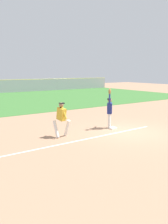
# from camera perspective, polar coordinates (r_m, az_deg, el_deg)

# --- Properties ---
(ground_plane) EXTENTS (81.09, 81.09, 0.00)m
(ground_plane) POSITION_cam_1_polar(r_m,az_deg,el_deg) (13.15, 10.21, -4.63)
(ground_plane) COLOR tan
(outfield_grass) EXTENTS (41.45, 19.00, 0.01)m
(outfield_grass) POSITION_cam_1_polar(r_m,az_deg,el_deg) (28.05, -15.79, 2.81)
(outfield_grass) COLOR #3D7533
(outfield_grass) RESTS_ON ground_plane
(chalk_foul_line) EXTENTS (12.00, 0.36, 0.01)m
(chalk_foul_line) POSITION_cam_1_polar(r_m,az_deg,el_deg) (10.76, -6.23, -7.78)
(chalk_foul_line) COLOR white
(chalk_foul_line) RESTS_ON ground_plane
(first_base) EXTENTS (0.39, 0.39, 0.08)m
(first_base) POSITION_cam_1_polar(r_m,az_deg,el_deg) (13.70, 6.77, -3.79)
(first_base) COLOR white
(first_base) RESTS_ON ground_plane
(fielder) EXTENTS (0.70, 0.72, 2.28)m
(fielder) POSITION_cam_1_polar(r_m,az_deg,el_deg) (13.58, 6.11, 0.76)
(fielder) COLOR silver
(fielder) RESTS_ON ground_plane
(runner) EXTENTS (0.77, 0.85, 1.72)m
(runner) POSITION_cam_1_polar(r_m,az_deg,el_deg) (11.79, -5.38, -1.22)
(runner) COLOR white
(runner) RESTS_ON ground_plane
(baseball) EXTENTS (0.07, 0.07, 0.07)m
(baseball) POSITION_cam_1_polar(r_m,az_deg,el_deg) (13.74, 6.03, 5.31)
(baseball) COLOR white
(parked_car_red) EXTENTS (4.50, 2.32, 1.25)m
(parked_car_red) POSITION_cam_1_polar(r_m,az_deg,el_deg) (42.76, -12.48, 6.14)
(parked_car_red) COLOR #B21E1E
(parked_car_red) RESTS_ON ground_plane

